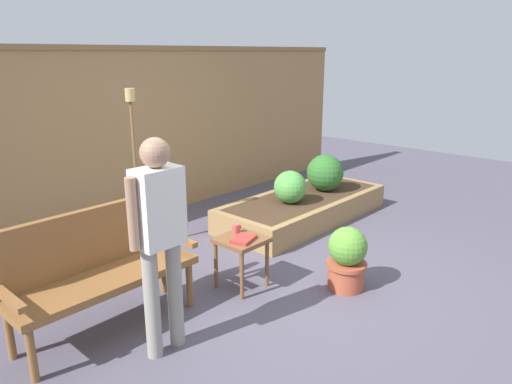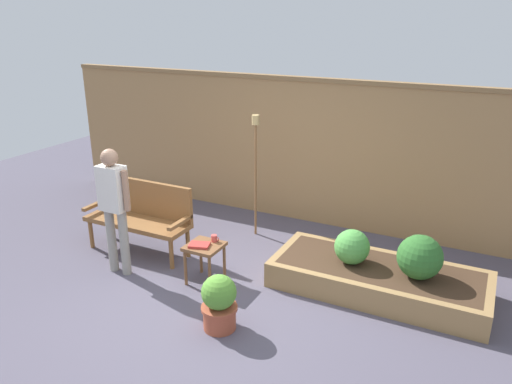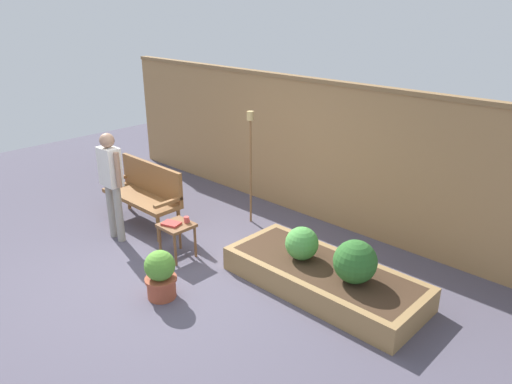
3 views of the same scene
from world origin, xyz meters
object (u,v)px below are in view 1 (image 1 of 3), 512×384
(side_table, at_px, (241,247))
(shrub_far_corner, at_px, (325,173))
(potted_boxwood, at_px, (347,258))
(garden_bench, at_px, (97,262))
(shrub_near_bench, at_px, (290,187))
(book_on_table, at_px, (243,239))
(tiki_torch, at_px, (133,142))
(person_by_bench, at_px, (160,229))
(cup_on_table, at_px, (236,229))

(side_table, distance_m, shrub_far_corner, 2.40)
(potted_boxwood, height_order, shrub_far_corner, shrub_far_corner)
(garden_bench, height_order, shrub_near_bench, garden_bench)
(shrub_near_bench, bearing_deg, book_on_table, -155.14)
(shrub_far_corner, bearing_deg, tiki_torch, 161.35)
(side_table, height_order, person_by_bench, person_by_bench)
(side_table, bearing_deg, cup_on_table, 64.79)
(potted_boxwood, height_order, person_by_bench, person_by_bench)
(side_table, distance_m, cup_on_table, 0.19)
(garden_bench, xyz_separation_m, shrub_near_bench, (2.76, 0.32, -0.04))
(side_table, bearing_deg, person_by_bench, -165.88)
(cup_on_table, relative_size, person_by_bench, 0.07)
(person_by_bench, bearing_deg, side_table, 14.12)
(side_table, bearing_deg, potted_boxwood, -49.19)
(book_on_table, xyz_separation_m, potted_boxwood, (0.66, -0.66, -0.19))
(garden_bench, xyz_separation_m, book_on_table, (1.17, -0.42, -0.05))
(person_by_bench, bearing_deg, shrub_near_bench, 19.83)
(book_on_table, relative_size, shrub_far_corner, 0.47)
(book_on_table, bearing_deg, shrub_near_bench, 7.21)
(cup_on_table, height_order, shrub_far_corner, shrub_far_corner)
(book_on_table, bearing_deg, garden_bench, 142.72)
(garden_bench, height_order, potted_boxwood, garden_bench)
(book_on_table, relative_size, potted_boxwood, 0.39)
(person_by_bench, bearing_deg, potted_boxwood, -15.09)
(side_table, height_order, potted_boxwood, potted_boxwood)
(cup_on_table, relative_size, shrub_near_bench, 0.26)
(book_on_table, distance_m, person_by_bench, 1.14)
(potted_boxwood, bearing_deg, shrub_near_bench, 56.41)
(side_table, xyz_separation_m, tiki_torch, (-0.08, 1.48, 0.79))
(cup_on_table, height_order, shrub_near_bench, shrub_near_bench)
(garden_bench, bearing_deg, book_on_table, -19.62)
(book_on_table, bearing_deg, tiki_torch, 74.29)
(book_on_table, xyz_separation_m, shrub_far_corner, (2.33, 0.73, 0.05))
(shrub_far_corner, bearing_deg, garden_bench, -174.85)
(garden_bench, height_order, side_table, garden_bench)
(shrub_near_bench, xyz_separation_m, person_by_bench, (-2.62, -0.94, 0.43))
(side_table, xyz_separation_m, book_on_table, (-0.03, -0.06, 0.10))
(side_table, relative_size, cup_on_table, 4.56)
(side_table, bearing_deg, tiki_torch, 93.25)
(potted_boxwood, bearing_deg, garden_bench, 149.38)
(side_table, bearing_deg, shrub_near_bench, 23.53)
(side_table, relative_size, potted_boxwood, 0.82)
(side_table, distance_m, potted_boxwood, 0.96)
(garden_bench, relative_size, book_on_table, 6.24)
(tiki_torch, bearing_deg, potted_boxwood, -72.18)
(tiki_torch, distance_m, person_by_bench, 2.02)
(garden_bench, distance_m, shrub_far_corner, 3.51)
(cup_on_table, distance_m, shrub_far_corner, 2.30)
(potted_boxwood, height_order, tiki_torch, tiki_torch)
(garden_bench, bearing_deg, cup_on_table, -10.44)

